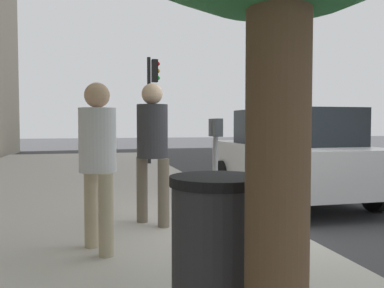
% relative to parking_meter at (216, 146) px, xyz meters
% --- Properties ---
extents(ground_plane, '(80.00, 80.00, 0.00)m').
position_rel_parking_meter_xyz_m(ground_plane, '(-0.42, -0.68, -1.17)').
color(ground_plane, '#38383A').
rests_on(ground_plane, ground).
extents(sidewalk_slab, '(28.00, 6.00, 0.15)m').
position_rel_parking_meter_xyz_m(sidewalk_slab, '(-0.42, 2.32, -1.09)').
color(sidewalk_slab, '#B7B2A8').
rests_on(sidewalk_slab, ground_plane).
extents(parking_meter, '(0.36, 0.12, 1.41)m').
position_rel_parking_meter_xyz_m(parking_meter, '(0.00, 0.00, 0.00)').
color(parking_meter, gray).
rests_on(parking_meter, sidewalk_slab).
extents(pedestrian_at_meter, '(0.48, 0.41, 1.86)m').
position_rel_parking_meter_xyz_m(pedestrian_at_meter, '(-0.36, 0.98, 0.10)').
color(pedestrian_at_meter, '#726656').
rests_on(pedestrian_at_meter, sidewalk_slab).
extents(pedestrian_bystander, '(0.50, 0.38, 1.76)m').
position_rel_parking_meter_xyz_m(pedestrian_bystander, '(-1.36, 1.70, 0.02)').
color(pedestrian_bystander, tan).
rests_on(pedestrian_bystander, sidewalk_slab).
extents(parked_sedan_near, '(4.40, 1.97, 1.77)m').
position_rel_parking_meter_xyz_m(parked_sedan_near, '(1.58, -2.03, -0.27)').
color(parked_sedan_near, silver).
rests_on(parked_sedan_near, ground_plane).
extents(traffic_signal, '(0.24, 0.44, 3.60)m').
position_rel_parking_meter_xyz_m(traffic_signal, '(8.09, -0.24, 1.41)').
color(traffic_signal, black).
rests_on(traffic_signal, sidewalk_slab).
extents(trash_bin, '(0.59, 0.59, 1.01)m').
position_rel_parking_meter_xyz_m(trash_bin, '(-3.29, 1.01, -0.51)').
color(trash_bin, '#2D2D33').
rests_on(trash_bin, sidewalk_slab).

